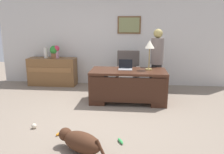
{
  "coord_description": "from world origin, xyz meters",
  "views": [
    {
      "loc": [
        0.58,
        -4.16,
        1.82
      ],
      "look_at": [
        0.14,
        0.3,
        0.75
      ],
      "focal_mm": 36.38,
      "sensor_mm": 36.0,
      "label": 1
    }
  ],
  "objects_px": {
    "laptop": "(125,67)",
    "dog_toy_bone": "(120,141)",
    "person_standing": "(157,62)",
    "dog_toy_plush": "(60,133)",
    "vase_empty": "(46,53)",
    "desk_lamp": "(150,46)",
    "potted_plant": "(54,51)",
    "vase_with_flowers": "(57,51)",
    "dog_toy_ball": "(34,126)",
    "armchair": "(128,73)",
    "desk": "(128,85)",
    "credenza": "(53,72)",
    "dog_lying": "(80,141)"
  },
  "relations": [
    {
      "from": "dog_lying",
      "to": "dog_toy_bone",
      "type": "relative_size",
      "value": 4.17
    },
    {
      "from": "person_standing",
      "to": "dog_toy_bone",
      "type": "xyz_separation_m",
      "value": [
        -0.76,
        -2.54,
        -0.84
      ]
    },
    {
      "from": "laptop",
      "to": "vase_with_flowers",
      "type": "distance_m",
      "value": 2.37
    },
    {
      "from": "credenza",
      "to": "vase_with_flowers",
      "type": "relative_size",
      "value": 3.81
    },
    {
      "from": "desk",
      "to": "vase_with_flowers",
      "type": "height_order",
      "value": "vase_with_flowers"
    },
    {
      "from": "armchair",
      "to": "laptop",
      "type": "bearing_deg",
      "value": -92.96
    },
    {
      "from": "armchair",
      "to": "vase_empty",
      "type": "xyz_separation_m",
      "value": [
        -2.43,
        0.38,
        0.48
      ]
    },
    {
      "from": "vase_with_flowers",
      "to": "dog_toy_plush",
      "type": "relative_size",
      "value": 2.34
    },
    {
      "from": "credenza",
      "to": "vase_with_flowers",
      "type": "distance_m",
      "value": 0.65
    },
    {
      "from": "laptop",
      "to": "desk_lamp",
      "type": "distance_m",
      "value": 0.73
    },
    {
      "from": "laptop",
      "to": "dog_toy_bone",
      "type": "distance_m",
      "value": 2.19
    },
    {
      "from": "desk",
      "to": "dog_lying",
      "type": "distance_m",
      "value": 2.3
    },
    {
      "from": "credenza",
      "to": "dog_lying",
      "type": "distance_m",
      "value": 3.88
    },
    {
      "from": "desk",
      "to": "armchair",
      "type": "height_order",
      "value": "armchair"
    },
    {
      "from": "desk_lamp",
      "to": "laptop",
      "type": "bearing_deg",
      "value": 179.12
    },
    {
      "from": "armchair",
      "to": "person_standing",
      "type": "bearing_deg",
      "value": -21.26
    },
    {
      "from": "potted_plant",
      "to": "dog_toy_bone",
      "type": "height_order",
      "value": "potted_plant"
    },
    {
      "from": "laptop",
      "to": "desk",
      "type": "bearing_deg",
      "value": -63.42
    },
    {
      "from": "desk",
      "to": "dog_lying",
      "type": "height_order",
      "value": "desk"
    },
    {
      "from": "armchair",
      "to": "dog_toy_plush",
      "type": "xyz_separation_m",
      "value": [
        -1.05,
        -2.67,
        -0.46
      ]
    },
    {
      "from": "vase_with_flowers",
      "to": "potted_plant",
      "type": "distance_m",
      "value": 0.08
    },
    {
      "from": "potted_plant",
      "to": "vase_empty",
      "type": "bearing_deg",
      "value": 180.0
    },
    {
      "from": "desk",
      "to": "desk_lamp",
      "type": "height_order",
      "value": "desk_lamp"
    },
    {
      "from": "vase_empty",
      "to": "dog_toy_ball",
      "type": "xyz_separation_m",
      "value": [
        0.86,
        -2.87,
        -0.92
      ]
    },
    {
      "from": "vase_empty",
      "to": "dog_toy_plush",
      "type": "bearing_deg",
      "value": -65.58
    },
    {
      "from": "laptop",
      "to": "potted_plant",
      "type": "distance_m",
      "value": 2.44
    },
    {
      "from": "dog_toy_ball",
      "to": "credenza",
      "type": "bearing_deg",
      "value": 103.28
    },
    {
      "from": "dog_lying",
      "to": "desk_lamp",
      "type": "bearing_deg",
      "value": 64.77
    },
    {
      "from": "armchair",
      "to": "desk",
      "type": "bearing_deg",
      "value": -88.08
    },
    {
      "from": "vase_with_flowers",
      "to": "dog_toy_ball",
      "type": "bearing_deg",
      "value": -79.76
    },
    {
      "from": "laptop",
      "to": "dog_toy_ball",
      "type": "relative_size",
      "value": 3.52
    },
    {
      "from": "credenza",
      "to": "person_standing",
      "type": "height_order",
      "value": "person_standing"
    },
    {
      "from": "desk",
      "to": "vase_empty",
      "type": "height_order",
      "value": "vase_empty"
    },
    {
      "from": "desk",
      "to": "potted_plant",
      "type": "height_order",
      "value": "potted_plant"
    },
    {
      "from": "person_standing",
      "to": "vase_empty",
      "type": "height_order",
      "value": "person_standing"
    },
    {
      "from": "potted_plant",
      "to": "dog_toy_bone",
      "type": "relative_size",
      "value": 2.01
    },
    {
      "from": "credenza",
      "to": "dog_toy_plush",
      "type": "relative_size",
      "value": 8.92
    },
    {
      "from": "desk_lamp",
      "to": "vase_empty",
      "type": "distance_m",
      "value": 3.18
    },
    {
      "from": "armchair",
      "to": "dog_toy_ball",
      "type": "height_order",
      "value": "armchair"
    },
    {
      "from": "desk",
      "to": "vase_empty",
      "type": "relative_size",
      "value": 5.81
    },
    {
      "from": "dog_toy_plush",
      "to": "credenza",
      "type": "bearing_deg",
      "value": 111.57
    },
    {
      "from": "vase_empty",
      "to": "laptop",
      "type": "bearing_deg",
      "value": -25.93
    },
    {
      "from": "vase_with_flowers",
      "to": "person_standing",
      "type": "bearing_deg",
      "value": -13.25
    },
    {
      "from": "desk_lamp",
      "to": "dog_toy_ball",
      "type": "height_order",
      "value": "desk_lamp"
    },
    {
      "from": "armchair",
      "to": "vase_empty",
      "type": "distance_m",
      "value": 2.51
    },
    {
      "from": "dog_toy_bone",
      "to": "dog_toy_plush",
      "type": "distance_m",
      "value": 1.03
    },
    {
      "from": "desk_lamp",
      "to": "vase_empty",
      "type": "bearing_deg",
      "value": 158.25
    },
    {
      "from": "dog_toy_ball",
      "to": "dog_toy_plush",
      "type": "relative_size",
      "value": 0.58
    },
    {
      "from": "credenza",
      "to": "dog_toy_plush",
      "type": "distance_m",
      "value": 3.31
    },
    {
      "from": "person_standing",
      "to": "dog_toy_plush",
      "type": "xyz_separation_m",
      "value": [
        -1.78,
        -2.39,
        -0.84
      ]
    }
  ]
}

